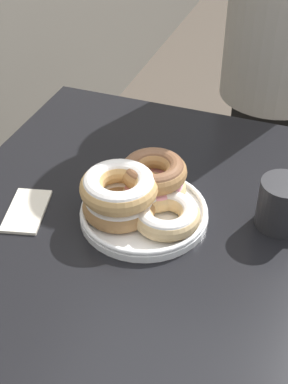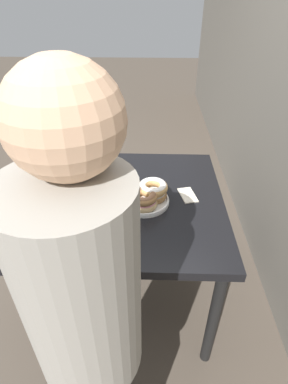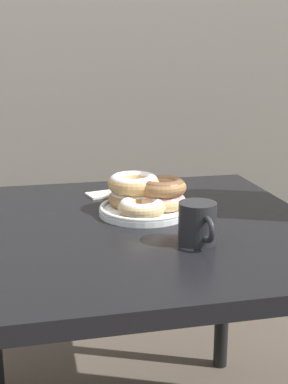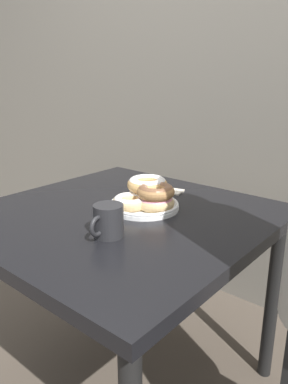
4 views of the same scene
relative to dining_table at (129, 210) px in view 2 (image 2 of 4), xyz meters
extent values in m
plane|color=#4C4238|center=(0.00, -0.28, -0.63)|extent=(14.00, 14.00, 0.00)
cube|color=black|center=(0.00, 0.00, 0.06)|extent=(0.91, 0.91, 0.04)
cylinder|color=black|center=(-0.40, -0.39, -0.29)|extent=(0.05, 0.05, 0.66)
cylinder|color=black|center=(0.40, -0.39, -0.29)|extent=(0.05, 0.05, 0.66)
cylinder|color=black|center=(-0.40, 0.39, -0.29)|extent=(0.05, 0.05, 0.66)
cylinder|color=black|center=(0.40, 0.39, -0.29)|extent=(0.05, 0.05, 0.66)
cylinder|color=white|center=(0.04, 0.07, 0.09)|extent=(0.24, 0.24, 0.01)
torus|color=white|center=(0.04, 0.07, 0.10)|extent=(0.23, 0.23, 0.01)
torus|color=#D6B27A|center=(0.09, 0.07, 0.11)|extent=(0.17, 0.17, 0.04)
torus|color=pink|center=(0.09, 0.07, 0.12)|extent=(0.16, 0.16, 0.03)
torus|color=#9E7042|center=(0.02, 0.11, 0.11)|extent=(0.17, 0.17, 0.04)
torus|color=white|center=(0.02, 0.11, 0.12)|extent=(0.16, 0.16, 0.03)
torus|color=#D6B27A|center=(0.02, 0.03, 0.11)|extent=(0.17, 0.17, 0.04)
torus|color=white|center=(0.02, 0.03, 0.12)|extent=(0.16, 0.16, 0.03)
torus|color=#9E7042|center=(0.09, 0.07, 0.15)|extent=(0.16, 0.16, 0.04)
torus|color=brown|center=(0.09, 0.07, 0.16)|extent=(0.14, 0.14, 0.03)
torus|color=tan|center=(0.02, 0.11, 0.15)|extent=(0.17, 0.17, 0.04)
torus|color=white|center=(0.02, 0.11, 0.16)|extent=(0.16, 0.16, 0.03)
cylinder|color=#232326|center=(0.11, -0.16, 0.13)|extent=(0.09, 0.09, 0.09)
cylinder|color=#382114|center=(0.11, -0.16, 0.17)|extent=(0.07, 0.07, 0.00)
torus|color=#232326|center=(0.11, -0.21, 0.13)|extent=(0.02, 0.06, 0.06)
cylinder|color=gray|center=(0.71, -0.06, 0.32)|extent=(0.29, 0.29, 0.61)
sphere|color=tan|center=(0.67, -0.05, 0.73)|extent=(0.23, 0.23, 0.23)
cube|color=beige|center=(-0.02, 0.29, 0.08)|extent=(0.14, 0.10, 0.01)
camera|label=1|loc=(-0.67, -0.19, 0.73)|focal=50.00mm
camera|label=2|loc=(1.17, 0.11, 0.93)|focal=28.00mm
camera|label=3|loc=(-0.26, -1.24, 0.50)|focal=50.00mm
camera|label=4|loc=(0.81, -0.84, 0.52)|focal=35.00mm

